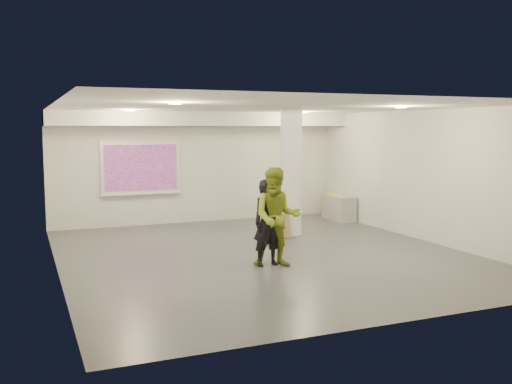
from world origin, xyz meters
name	(u,v)px	position (x,y,z in m)	size (l,w,h in m)	color
floor	(263,254)	(0.00, 0.00, 0.00)	(8.00, 9.00, 0.01)	#37393F
ceiling	(264,107)	(0.00, 0.00, 3.00)	(8.00, 9.00, 0.01)	white
wall_back	(199,168)	(0.00, 4.50, 1.50)	(8.00, 0.01, 3.00)	silver
wall_front	(401,212)	(0.00, -4.50, 1.50)	(8.00, 0.01, 3.00)	silver
wall_left	(55,190)	(-4.00, 0.00, 1.50)	(0.01, 9.00, 3.00)	silver
wall_right	(423,175)	(4.00, 0.00, 1.50)	(0.01, 9.00, 3.00)	silver
soffit_band	(204,119)	(0.00, 3.95, 2.82)	(8.00, 1.10, 0.36)	silver
downlight_nw	(130,110)	(-2.20, 2.50, 2.98)	(0.22, 0.22, 0.02)	#FAD98E
downlight_ne	(304,112)	(2.20, 2.50, 2.98)	(0.22, 0.22, 0.02)	#FAD98E
downlight_sw	(175,103)	(-2.20, -1.50, 2.98)	(0.22, 0.22, 0.02)	#FAD98E
downlight_se	(401,107)	(2.20, -1.50, 2.98)	(0.22, 0.22, 0.02)	#FAD98E
column	(291,173)	(1.50, 1.80, 1.50)	(0.52, 0.52, 3.00)	white
projection_screen	(141,168)	(-1.60, 4.45, 1.53)	(2.10, 0.13, 1.42)	white
credenza	(339,208)	(3.72, 3.25, 0.34)	(0.49, 1.17, 0.68)	gray
papers_stack	(341,196)	(3.69, 3.11, 0.69)	(0.22, 0.28, 0.02)	silver
postit_pad	(333,194)	(3.69, 3.51, 0.70)	(0.25, 0.34, 0.03)	yellow
cardboard_back	(279,226)	(1.04, 1.49, 0.28)	(0.52, 0.05, 0.56)	olive
cardboard_front	(278,227)	(1.03, 1.50, 0.27)	(0.50, 0.05, 0.55)	olive
woman	(268,223)	(-0.29, -0.89, 0.82)	(0.59, 0.39, 1.63)	black
man	(277,217)	(-0.17, -1.00, 0.93)	(0.90, 0.70, 1.86)	olive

